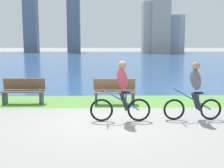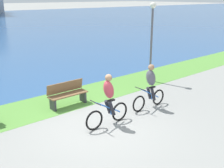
{
  "view_description": "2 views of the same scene",
  "coord_description": "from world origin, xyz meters",
  "px_view_note": "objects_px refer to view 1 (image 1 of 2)",
  "views": [
    {
      "loc": [
        -0.14,
        -7.54,
        2.12
      ],
      "look_at": [
        0.03,
        0.24,
        1.01
      ],
      "focal_mm": 44.87,
      "sensor_mm": 36.0,
      "label": 1
    },
    {
      "loc": [
        -4.76,
        -6.18,
        3.94
      ],
      "look_at": [
        0.57,
        0.13,
        1.27
      ],
      "focal_mm": 44.05,
      "sensor_mm": 36.0,
      "label": 2
    }
  ],
  "objects_px": {
    "cyclist_trailing": "(195,91)",
    "cyclist_lead": "(122,92)",
    "bench_near_path": "(23,91)",
    "bench_far_along_path": "(115,92)"
  },
  "relations": [
    {
      "from": "bench_near_path",
      "to": "bench_far_along_path",
      "type": "distance_m",
      "value": 3.27
    },
    {
      "from": "cyclist_lead",
      "to": "bench_far_along_path",
      "type": "xyz_separation_m",
      "value": [
        -0.13,
        2.25,
        -0.39
      ]
    },
    {
      "from": "cyclist_lead",
      "to": "cyclist_trailing",
      "type": "xyz_separation_m",
      "value": [
        2.04,
        0.11,
        -0.01
      ]
    },
    {
      "from": "cyclist_trailing",
      "to": "bench_near_path",
      "type": "relative_size",
      "value": 1.09
    },
    {
      "from": "cyclist_trailing",
      "to": "bench_near_path",
      "type": "xyz_separation_m",
      "value": [
        -5.43,
        2.32,
        -0.38
      ]
    },
    {
      "from": "cyclist_lead",
      "to": "cyclist_trailing",
      "type": "bearing_deg",
      "value": 2.96
    },
    {
      "from": "cyclist_trailing",
      "to": "bench_near_path",
      "type": "bearing_deg",
      "value": 156.86
    },
    {
      "from": "cyclist_trailing",
      "to": "cyclist_lead",
      "type": "bearing_deg",
      "value": -177.04
    },
    {
      "from": "cyclist_lead",
      "to": "bench_far_along_path",
      "type": "bearing_deg",
      "value": 93.2
    },
    {
      "from": "cyclist_trailing",
      "to": "bench_far_along_path",
      "type": "distance_m",
      "value": 3.07
    }
  ]
}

